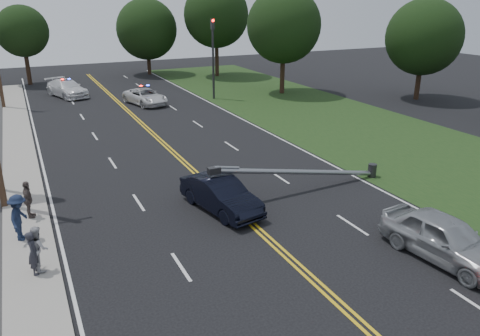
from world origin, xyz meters
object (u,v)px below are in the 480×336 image
crashed_sedan (221,195)px  bystander_d (28,200)px  emergency_a (145,97)px  bystander_c (19,217)px  fallen_streetlight (309,172)px  traffic_signal (213,52)px  waiting_sedan (445,238)px  bystander_a (34,253)px  emergency_b (67,88)px  bystander_b (38,248)px

crashed_sedan → bystander_d: (-7.60, 2.57, 0.19)m
emergency_a → bystander_c: (-10.57, -22.03, 0.36)m
fallen_streetlight → emergency_a: 22.45m
crashed_sedan → emergency_a: size_ratio=0.92×
traffic_signal → bystander_c: size_ratio=3.87×
waiting_sedan → bystander_d: bystander_d is taller
crashed_sedan → emergency_a: 22.83m
bystander_a → emergency_a: bearing=-12.4°
fallen_streetlight → bystander_c: bystander_c is taller
waiting_sedan → bystander_d: size_ratio=2.97×
emergency_a → bystander_a: bearing=-127.2°
traffic_signal → fallen_streetlight: traffic_signal is taller
crashed_sedan → emergency_b: 29.33m
emergency_b → bystander_b: 31.34m
fallen_streetlight → bystander_b: size_ratio=5.87×
fallen_streetlight → waiting_sedan: fallen_streetlight is taller
bystander_a → bystander_d: (0.03, 4.67, 0.04)m
emergency_a → emergency_b: size_ratio=0.90×
fallen_streetlight → bystander_c: (-12.77, 0.31, 0.11)m
fallen_streetlight → bystander_a: bearing=-168.9°
traffic_signal → bystander_d: 25.97m
fallen_streetlight → bystander_a: size_ratio=6.11×
waiting_sedan → bystander_d: bearing=137.2°
bystander_a → bystander_d: size_ratio=0.95×
emergency_b → waiting_sedan: bearing=-95.3°
traffic_signal → waiting_sedan: 29.86m
bystander_b → bystander_d: bearing=-12.8°
waiting_sedan → bystander_c: (-13.53, 7.79, 0.22)m
traffic_signal → bystander_d: (-16.51, -19.77, -3.28)m
fallen_streetlight → traffic_signal: bearing=79.4°
bystander_c → bystander_d: size_ratio=1.13×
emergency_b → bystander_a: size_ratio=3.53×
traffic_signal → emergency_a: size_ratio=1.45×
emergency_a → bystander_c: bystander_c is taller
emergency_b → bystander_d: 26.96m
emergency_a → bystander_d: 22.55m
bystander_b → bystander_d: size_ratio=0.99×
bystander_b → bystander_d: (-0.11, 4.46, 0.01)m
emergency_a → crashed_sedan: bearing=-111.3°
bystander_d → fallen_streetlight: bearing=-91.7°
emergency_a → bystander_b: bystander_b is taller
traffic_signal → emergency_b: (-12.06, 6.82, -3.42)m
waiting_sedan → bystander_d: (-13.16, 9.71, 0.11)m
fallen_streetlight → emergency_b: (-7.95, 28.81, -0.13)m
bystander_c → bystander_d: bystander_c is taller
bystander_a → bystander_d: 4.67m
emergency_b → traffic_signal: bearing=-48.3°
fallen_streetlight → bystander_a: 12.67m
waiting_sedan → emergency_b: 37.32m
emergency_a → bystander_b: size_ratio=3.05×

